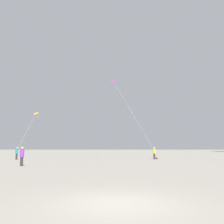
{
  "coord_description": "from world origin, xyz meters",
  "views": [
    {
      "loc": [
        -0.25,
        -7.87,
        1.8
      ],
      "look_at": [
        0.0,
        14.64,
        5.15
      ],
      "focal_mm": 37.7,
      "sensor_mm": 36.0,
      "label": 1
    }
  ],
  "objects_px": {
    "person_in_yellow": "(154,152)",
    "person_in_teal": "(17,153)",
    "handbag_beside_flyer": "(157,158)",
    "person_in_purple": "(22,155)",
    "kite_magenta_diamond": "(113,81)",
    "kite_amber_delta": "(36,114)"
  },
  "relations": [
    {
      "from": "person_in_yellow",
      "to": "person_in_teal",
      "type": "relative_size",
      "value": 1.01
    },
    {
      "from": "handbag_beside_flyer",
      "to": "person_in_teal",
      "type": "bearing_deg",
      "value": -177.43
    },
    {
      "from": "person_in_purple",
      "to": "handbag_beside_flyer",
      "type": "distance_m",
      "value": 19.68
    },
    {
      "from": "person_in_yellow",
      "to": "handbag_beside_flyer",
      "type": "bearing_deg",
      "value": 177.42
    },
    {
      "from": "person_in_teal",
      "to": "person_in_purple",
      "type": "distance_m",
      "value": 12.41
    },
    {
      "from": "kite_magenta_diamond",
      "to": "kite_amber_delta",
      "type": "bearing_deg",
      "value": -176.69
    },
    {
      "from": "person_in_teal",
      "to": "handbag_beside_flyer",
      "type": "bearing_deg",
      "value": 24.2
    },
    {
      "from": "person_in_yellow",
      "to": "kite_magenta_diamond",
      "type": "distance_m",
      "value": 15.88
    },
    {
      "from": "kite_magenta_diamond",
      "to": "person_in_purple",
      "type": "bearing_deg",
      "value": -115.12
    },
    {
      "from": "person_in_teal",
      "to": "handbag_beside_flyer",
      "type": "distance_m",
      "value": 20.29
    },
    {
      "from": "person_in_teal",
      "to": "handbag_beside_flyer",
      "type": "xyz_separation_m",
      "value": [
        20.25,
        0.91,
        -0.86
      ]
    },
    {
      "from": "kite_amber_delta",
      "to": "person_in_yellow",
      "type": "bearing_deg",
      "value": -17.83
    },
    {
      "from": "kite_amber_delta",
      "to": "person_in_teal",
      "type": "bearing_deg",
      "value": -91.14
    },
    {
      "from": "person_in_yellow",
      "to": "kite_amber_delta",
      "type": "distance_m",
      "value": 21.76
    },
    {
      "from": "kite_magenta_diamond",
      "to": "person_in_teal",
      "type": "bearing_deg",
      "value": -150.35
    },
    {
      "from": "kite_amber_delta",
      "to": "handbag_beside_flyer",
      "type": "height_order",
      "value": "kite_amber_delta"
    },
    {
      "from": "kite_magenta_diamond",
      "to": "kite_amber_delta",
      "type": "relative_size",
      "value": 1.67
    },
    {
      "from": "person_in_yellow",
      "to": "kite_amber_delta",
      "type": "bearing_deg",
      "value": -36.35
    },
    {
      "from": "person_in_purple",
      "to": "kite_amber_delta",
      "type": "bearing_deg",
      "value": -101.81
    },
    {
      "from": "kite_magenta_diamond",
      "to": "kite_amber_delta",
      "type": "distance_m",
      "value": 15.26
    },
    {
      "from": "person_in_teal",
      "to": "kite_amber_delta",
      "type": "bearing_deg",
      "value": 110.48
    },
    {
      "from": "person_in_purple",
      "to": "kite_magenta_diamond",
      "type": "distance_m",
      "value": 24.96
    }
  ]
}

